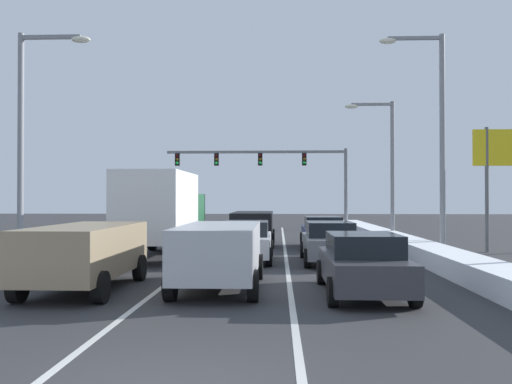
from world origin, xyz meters
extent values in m
plane|color=#333335|center=(0.00, 14.05, 0.00)|extent=(120.00, 120.00, 0.00)
cube|color=silver|center=(1.70, 17.56, 0.00)|extent=(0.14, 38.63, 0.01)
cube|color=silver|center=(-1.70, 17.56, 0.00)|extent=(0.14, 38.63, 0.01)
cube|color=white|center=(7.00, 17.56, 0.31)|extent=(1.36, 38.63, 0.63)
cube|color=white|center=(-7.00, 17.56, 0.42)|extent=(1.71, 38.63, 0.84)
cube|color=#38383D|center=(3.47, 7.00, 0.63)|extent=(1.82, 4.50, 0.70)
cube|color=black|center=(3.47, 6.85, 1.23)|extent=(1.64, 2.20, 0.55)
cube|color=red|center=(2.78, 4.80, 0.75)|extent=(0.24, 0.08, 0.14)
cube|color=red|center=(4.16, 4.80, 0.75)|extent=(0.24, 0.08, 0.14)
cylinder|color=black|center=(2.58, 8.55, 0.33)|extent=(0.22, 0.66, 0.66)
cylinder|color=black|center=(4.36, 8.55, 0.33)|extent=(0.22, 0.66, 0.66)
cylinder|color=black|center=(2.58, 5.45, 0.33)|extent=(0.22, 0.66, 0.66)
cylinder|color=black|center=(4.36, 5.45, 0.33)|extent=(0.22, 0.66, 0.66)
cube|color=slate|center=(3.27, 13.52, 0.63)|extent=(1.82, 4.50, 0.70)
cube|color=black|center=(3.27, 13.37, 1.23)|extent=(1.64, 2.20, 0.55)
cube|color=red|center=(2.58, 11.32, 0.75)|extent=(0.24, 0.08, 0.14)
cube|color=red|center=(3.96, 11.32, 0.75)|extent=(0.24, 0.08, 0.14)
cylinder|color=black|center=(2.38, 15.07, 0.33)|extent=(0.22, 0.66, 0.66)
cylinder|color=black|center=(4.16, 15.07, 0.33)|extent=(0.22, 0.66, 0.66)
cylinder|color=black|center=(2.38, 11.97, 0.33)|extent=(0.22, 0.66, 0.66)
cylinder|color=black|center=(4.16, 11.97, 0.33)|extent=(0.22, 0.66, 0.66)
cube|color=navy|center=(3.49, 19.12, 0.63)|extent=(1.82, 4.50, 0.70)
cube|color=black|center=(3.49, 18.97, 1.23)|extent=(1.64, 2.20, 0.55)
cube|color=red|center=(2.80, 16.92, 0.75)|extent=(0.24, 0.08, 0.14)
cube|color=red|center=(4.18, 16.92, 0.75)|extent=(0.24, 0.08, 0.14)
cylinder|color=black|center=(2.60, 20.67, 0.33)|extent=(0.22, 0.66, 0.66)
cylinder|color=black|center=(4.38, 20.67, 0.33)|extent=(0.22, 0.66, 0.66)
cylinder|color=black|center=(2.60, 17.57, 0.33)|extent=(0.22, 0.66, 0.66)
cylinder|color=black|center=(4.38, 17.57, 0.33)|extent=(0.22, 0.66, 0.66)
cube|color=#B7BABF|center=(-0.14, 7.65, 1.04)|extent=(1.95, 4.90, 1.25)
cube|color=black|center=(-0.14, 5.24, 1.32)|extent=(1.56, 0.06, 0.55)
cube|color=red|center=(-0.92, 5.25, 0.94)|extent=(0.20, 0.08, 0.28)
cube|color=red|center=(0.64, 5.25, 0.94)|extent=(0.20, 0.08, 0.28)
cylinder|color=black|center=(-1.10, 9.35, 0.37)|extent=(0.25, 0.74, 0.74)
cylinder|color=black|center=(0.81, 9.35, 0.37)|extent=(0.25, 0.74, 0.74)
cylinder|color=black|center=(-1.10, 5.95, 0.37)|extent=(0.25, 0.74, 0.74)
cylinder|color=black|center=(0.81, 5.95, 0.37)|extent=(0.25, 0.74, 0.74)
cube|color=silver|center=(0.18, 13.91, 0.63)|extent=(1.82, 4.50, 0.70)
cube|color=black|center=(0.18, 13.76, 1.23)|extent=(1.64, 2.20, 0.55)
cube|color=red|center=(-0.51, 11.71, 0.75)|extent=(0.24, 0.08, 0.14)
cube|color=red|center=(0.87, 11.71, 0.75)|extent=(0.24, 0.08, 0.14)
cylinder|color=black|center=(-0.71, 15.46, 0.33)|extent=(0.22, 0.66, 0.66)
cylinder|color=black|center=(1.07, 15.46, 0.33)|extent=(0.22, 0.66, 0.66)
cylinder|color=black|center=(-0.71, 12.36, 0.33)|extent=(0.22, 0.66, 0.66)
cylinder|color=black|center=(1.07, 12.36, 0.33)|extent=(0.22, 0.66, 0.66)
cube|color=black|center=(0.12, 20.60, 1.04)|extent=(1.95, 4.90, 1.25)
cube|color=black|center=(0.12, 18.19, 1.32)|extent=(1.56, 0.06, 0.55)
cube|color=red|center=(-0.66, 18.20, 0.94)|extent=(0.20, 0.08, 0.28)
cube|color=red|center=(0.90, 18.20, 0.94)|extent=(0.20, 0.08, 0.28)
cylinder|color=black|center=(-0.84, 22.30, 0.37)|extent=(0.25, 0.74, 0.74)
cylinder|color=black|center=(1.07, 22.30, 0.37)|extent=(0.25, 0.74, 0.74)
cylinder|color=black|center=(-0.84, 18.90, 0.37)|extent=(0.25, 0.74, 0.74)
cylinder|color=black|center=(1.07, 18.90, 0.37)|extent=(0.25, 0.74, 0.74)
cube|color=#937F60|center=(-3.56, 7.29, 1.04)|extent=(1.95, 4.90, 1.25)
cube|color=black|center=(-3.56, 4.88, 1.32)|extent=(1.56, 0.06, 0.55)
cube|color=red|center=(-4.34, 4.89, 0.94)|extent=(0.20, 0.08, 0.28)
cube|color=red|center=(-2.78, 4.89, 0.94)|extent=(0.20, 0.08, 0.28)
cylinder|color=black|center=(-4.51, 8.99, 0.37)|extent=(0.25, 0.74, 0.74)
cylinder|color=black|center=(-2.60, 8.99, 0.37)|extent=(0.25, 0.74, 0.74)
cylinder|color=black|center=(-4.51, 5.59, 0.37)|extent=(0.25, 0.74, 0.74)
cylinder|color=black|center=(-2.60, 5.59, 0.37)|extent=(0.25, 0.74, 0.74)
cube|color=#1E5633|center=(-3.21, 17.54, 1.56)|extent=(2.35, 2.20, 2.00)
cube|color=silver|center=(-3.21, 13.94, 2.06)|extent=(2.35, 5.00, 2.60)
cylinder|color=black|center=(-4.33, 17.84, 0.46)|extent=(0.28, 0.92, 0.92)
cylinder|color=black|center=(-2.08, 17.84, 0.46)|extent=(0.28, 0.92, 0.92)
cylinder|color=black|center=(-4.33, 12.44, 0.46)|extent=(0.28, 0.92, 0.92)
cylinder|color=black|center=(-2.08, 12.44, 0.46)|extent=(0.28, 0.92, 0.92)
cube|color=maroon|center=(-3.63, 22.60, 0.63)|extent=(1.82, 4.50, 0.70)
cube|color=black|center=(-3.63, 22.45, 1.23)|extent=(1.64, 2.20, 0.55)
cube|color=red|center=(-4.32, 20.40, 0.75)|extent=(0.24, 0.08, 0.14)
cube|color=red|center=(-2.94, 20.40, 0.75)|extent=(0.24, 0.08, 0.14)
cylinder|color=black|center=(-4.52, 24.15, 0.33)|extent=(0.22, 0.66, 0.66)
cylinder|color=black|center=(-2.74, 24.15, 0.33)|extent=(0.22, 0.66, 0.66)
cylinder|color=black|center=(-4.52, 21.05, 0.33)|extent=(0.22, 0.66, 0.66)
cylinder|color=black|center=(-2.74, 21.05, 0.33)|extent=(0.22, 0.66, 0.66)
cylinder|color=slate|center=(6.60, 35.11, 3.10)|extent=(0.28, 0.28, 6.20)
cube|color=slate|center=(-0.33, 35.11, 5.95)|extent=(13.86, 0.20, 0.20)
cube|color=black|center=(3.40, 35.11, 5.38)|extent=(0.34, 0.34, 0.95)
sphere|color=#4C0A0A|center=(3.40, 34.93, 5.66)|extent=(0.22, 0.22, 0.22)
sphere|color=#593F0C|center=(3.40, 34.93, 5.38)|extent=(0.22, 0.22, 0.22)
sphere|color=green|center=(3.40, 34.93, 5.09)|extent=(0.22, 0.22, 0.22)
cube|color=black|center=(0.00, 35.11, 5.38)|extent=(0.34, 0.34, 0.95)
sphere|color=#4C0A0A|center=(0.00, 34.93, 5.66)|extent=(0.22, 0.22, 0.22)
sphere|color=#593F0C|center=(0.00, 34.93, 5.38)|extent=(0.22, 0.22, 0.22)
sphere|color=green|center=(0.00, 34.93, 5.09)|extent=(0.22, 0.22, 0.22)
cube|color=black|center=(-3.40, 35.11, 5.38)|extent=(0.34, 0.34, 0.95)
sphere|color=#4C0A0A|center=(-3.40, 34.93, 5.66)|extent=(0.22, 0.22, 0.22)
sphere|color=#593F0C|center=(-3.40, 34.93, 5.38)|extent=(0.22, 0.22, 0.22)
sphere|color=green|center=(-3.40, 34.93, 5.09)|extent=(0.22, 0.22, 0.22)
cube|color=black|center=(-6.46, 35.11, 5.38)|extent=(0.34, 0.34, 0.95)
sphere|color=#4C0A0A|center=(-6.46, 34.93, 5.66)|extent=(0.22, 0.22, 0.22)
sphere|color=#593F0C|center=(-6.46, 34.93, 5.38)|extent=(0.22, 0.22, 0.22)
sphere|color=green|center=(-6.46, 34.93, 5.09)|extent=(0.22, 0.22, 0.22)
cylinder|color=gray|center=(8.09, 15.80, 4.54)|extent=(0.22, 0.22, 9.08)
cube|color=gray|center=(6.99, 15.80, 8.93)|extent=(2.20, 0.14, 0.14)
ellipsoid|color=#EAE5C6|center=(5.89, 15.80, 8.83)|extent=(0.70, 0.36, 0.24)
cylinder|color=gray|center=(7.55, 22.82, 3.80)|extent=(0.22, 0.22, 7.60)
cube|color=gray|center=(6.45, 22.82, 7.45)|extent=(2.20, 0.14, 0.14)
ellipsoid|color=#EAE5C6|center=(5.35, 22.82, 7.35)|extent=(0.70, 0.36, 0.24)
cylinder|color=gray|center=(-7.95, 12.73, 4.19)|extent=(0.22, 0.22, 8.37)
cube|color=gray|center=(-6.85, 12.73, 8.22)|extent=(2.20, 0.14, 0.14)
ellipsoid|color=#EAE5C6|center=(-5.75, 12.73, 8.12)|extent=(0.70, 0.36, 0.24)
cylinder|color=#59595B|center=(10.56, 17.62, 2.75)|extent=(0.16, 0.16, 5.50)
cube|color=yellow|center=(11.56, 17.62, 4.60)|extent=(3.20, 0.12, 1.60)
camera|label=1|loc=(1.39, -6.35, 2.38)|focal=37.68mm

